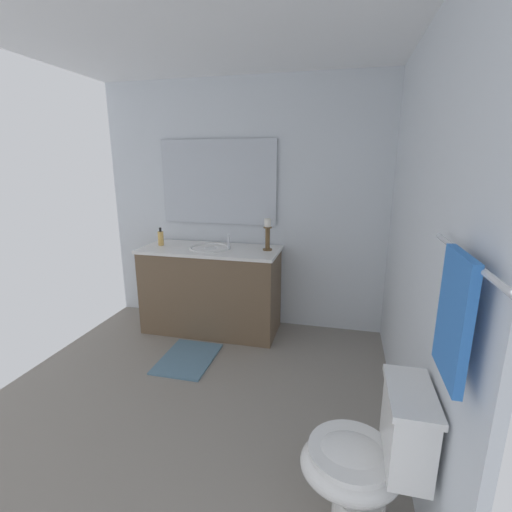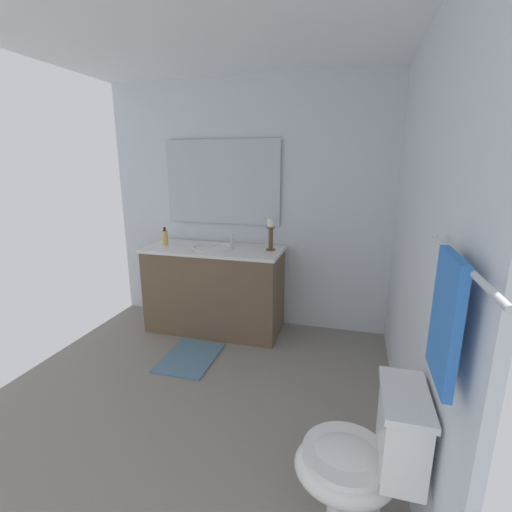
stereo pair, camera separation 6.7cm
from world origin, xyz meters
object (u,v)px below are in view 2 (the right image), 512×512
(mirror, at_px, (222,182))
(candle_holder_tall, at_px, (271,234))
(sink_basin, at_px, (214,252))
(bath_mat, at_px, (190,357))
(towel_bar, at_px, (460,261))
(towel_near_vanity, at_px, (446,319))
(vanity_cabinet, at_px, (215,289))
(soap_bottle, at_px, (165,237))
(toilet, at_px, (361,463))

(mirror, bearing_deg, candle_holder_tall, 68.28)
(sink_basin, height_order, mirror, mirror)
(bath_mat, bearing_deg, towel_bar, 49.27)
(towel_bar, distance_m, bath_mat, 2.55)
(candle_holder_tall, bearing_deg, bath_mat, -39.38)
(towel_near_vanity, bearing_deg, candle_holder_tall, -153.20)
(vanity_cabinet, bearing_deg, towel_near_vanity, 38.49)
(vanity_cabinet, xyz_separation_m, candle_holder_tall, (-0.06, 0.56, 0.58))
(soap_bottle, relative_size, towel_bar, 0.23)
(towel_bar, xyz_separation_m, towel_near_vanity, (0.00, -0.02, -0.19))
(candle_holder_tall, height_order, towel_near_vanity, towel_near_vanity)
(mirror, distance_m, candle_holder_tall, 0.76)
(toilet, bearing_deg, candle_holder_tall, -155.57)
(towel_bar, bearing_deg, toilet, -134.08)
(mirror, bearing_deg, sink_basin, 0.20)
(vanity_cabinet, xyz_separation_m, towel_bar, (2.03, 1.63, 0.94))
(sink_basin, relative_size, toilet, 0.54)
(soap_bottle, bearing_deg, towel_bar, 46.63)
(bath_mat, bearing_deg, towel_near_vanity, 48.95)
(candle_holder_tall, xyz_separation_m, bath_mat, (0.68, -0.56, -1.00))
(candle_holder_tall, bearing_deg, sink_basin, -84.18)
(vanity_cabinet, xyz_separation_m, soap_bottle, (-0.01, -0.53, 0.50))
(sink_basin, xyz_separation_m, towel_bar, (2.03, 1.63, 0.56))
(vanity_cabinet, bearing_deg, mirror, 179.99)
(candle_holder_tall, xyz_separation_m, soap_bottle, (0.05, -1.09, -0.09))
(soap_bottle, relative_size, bath_mat, 0.30)
(vanity_cabinet, bearing_deg, bath_mat, 0.00)
(mirror, distance_m, bath_mat, 1.72)
(toilet, bearing_deg, mirror, -146.06)
(sink_basin, bearing_deg, towel_near_vanity, 38.47)
(sink_basin, distance_m, towel_bar, 2.66)
(candle_holder_tall, bearing_deg, vanity_cabinet, -84.19)
(mirror, xyz_separation_m, towel_near_vanity, (2.31, 1.61, -0.29))
(mirror, relative_size, towel_bar, 1.53)
(mirror, relative_size, candle_holder_tall, 3.97)
(mirror, height_order, bath_mat, mirror)
(vanity_cabinet, relative_size, toilet, 1.81)
(vanity_cabinet, bearing_deg, sink_basin, 90.00)
(soap_bottle, bearing_deg, towel_near_vanity, 46.39)
(bath_mat, bearing_deg, vanity_cabinet, -180.00)
(candle_holder_tall, relative_size, soap_bottle, 1.67)
(vanity_cabinet, xyz_separation_m, towel_near_vanity, (2.03, 1.61, 0.75))
(mirror, xyz_separation_m, candle_holder_tall, (0.22, 0.56, -0.46))
(mirror, xyz_separation_m, soap_bottle, (0.27, -0.53, -0.54))
(toilet, bearing_deg, sink_basin, -142.18)
(towel_near_vanity, relative_size, bath_mat, 0.72)
(sink_basin, distance_m, towel_near_vanity, 2.62)
(vanity_cabinet, height_order, sink_basin, sink_basin)
(towel_bar, height_order, bath_mat, towel_bar)
(towel_near_vanity, bearing_deg, bath_mat, -131.05)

